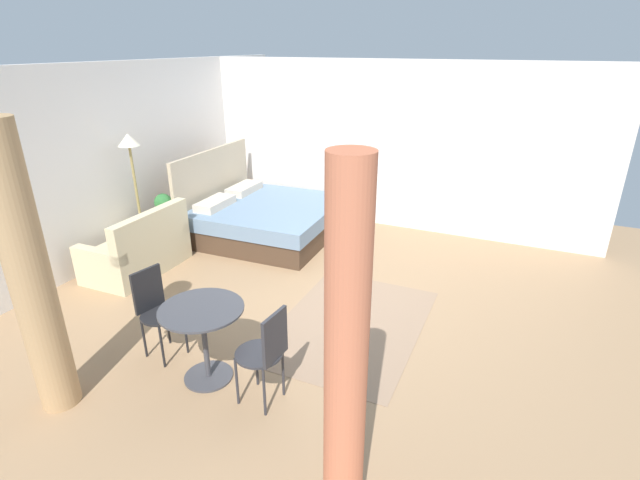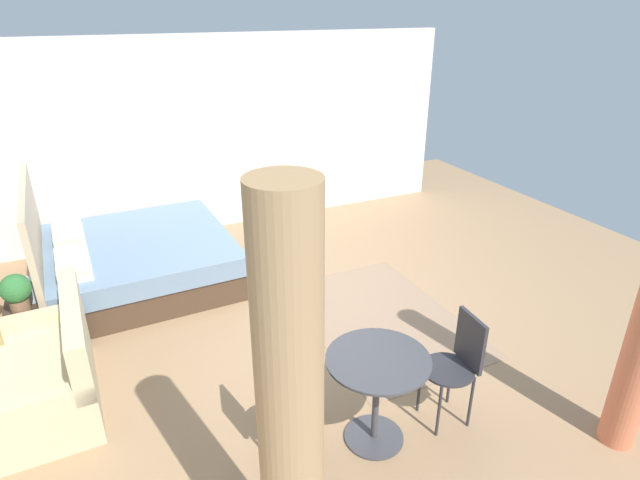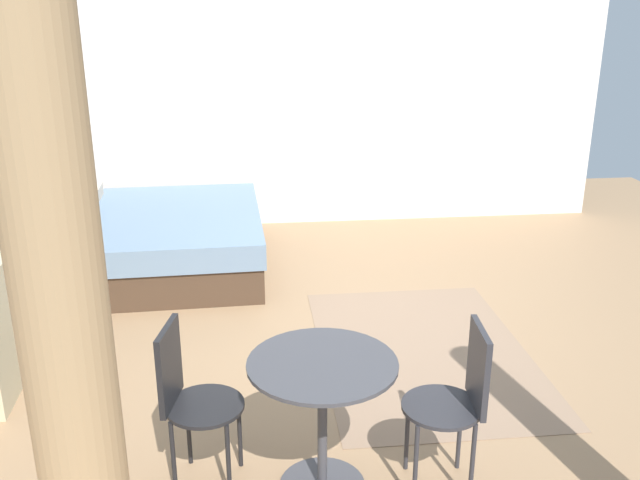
# 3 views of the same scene
# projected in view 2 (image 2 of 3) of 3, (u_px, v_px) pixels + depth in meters

# --- Properties ---
(ground_plane) EXTENTS (8.59, 9.49, 0.02)m
(ground_plane) POSITION_uv_depth(u_px,v_px,m) (319.00, 312.00, 5.50)
(ground_plane) COLOR #9E7A56
(wall_right) EXTENTS (0.12, 6.49, 2.64)m
(wall_right) POSITION_uv_depth(u_px,v_px,m) (235.00, 134.00, 7.24)
(wall_right) COLOR silver
(wall_right) RESTS_ON ground
(area_rug) EXTENTS (2.15, 1.47, 0.01)m
(area_rug) POSITION_uv_depth(u_px,v_px,m) (380.00, 318.00, 5.37)
(area_rug) COLOR #93755B
(area_rug) RESTS_ON ground
(bed) EXTENTS (2.07, 2.09, 1.31)m
(bed) POSITION_uv_depth(u_px,v_px,m) (133.00, 259.00, 5.94)
(bed) COLOR #473323
(bed) RESTS_ON ground
(couch) EXTENTS (1.33, 0.82, 0.88)m
(couch) POSITION_uv_depth(u_px,v_px,m) (47.00, 374.00, 4.13)
(couch) COLOR beige
(couch) RESTS_ON ground
(nightstand) EXTENTS (0.50, 0.40, 0.46)m
(nightstand) POSITION_uv_depth(u_px,v_px,m) (34.00, 329.00, 4.80)
(nightstand) COLOR #38281E
(nightstand) RESTS_ON ground
(potted_plant) EXTENTS (0.26, 0.26, 0.39)m
(potted_plant) POSITION_uv_depth(u_px,v_px,m) (16.00, 292.00, 4.51)
(potted_plant) COLOR brown
(potted_plant) RESTS_ON nightstand
(vase) EXTENTS (0.13, 0.13, 0.23)m
(vase) POSITION_uv_depth(u_px,v_px,m) (31.00, 290.00, 4.77)
(vase) COLOR silver
(vase) RESTS_ON nightstand
(balcony_table) EXTENTS (0.74, 0.74, 0.74)m
(balcony_table) POSITION_uv_depth(u_px,v_px,m) (377.00, 383.00, 3.68)
(balcony_table) COLOR #3F3F44
(balcony_table) RESTS_ON ground
(cafe_chair_near_window) EXTENTS (0.47, 0.47, 0.89)m
(cafe_chair_near_window) POSITION_uv_depth(u_px,v_px,m) (283.00, 397.00, 3.53)
(cafe_chair_near_window) COLOR black
(cafe_chair_near_window) RESTS_ON ground
(cafe_chair_near_couch) EXTENTS (0.43, 0.43, 0.91)m
(cafe_chair_near_couch) POSITION_uv_depth(u_px,v_px,m) (458.00, 359.00, 3.89)
(cafe_chair_near_couch) COLOR #2D2D33
(cafe_chair_near_couch) RESTS_ON ground
(curtain_right) EXTENTS (0.31, 0.31, 2.41)m
(curtain_right) POSITION_uv_depth(u_px,v_px,m) (291.00, 427.00, 2.39)
(curtain_right) COLOR tan
(curtain_right) RESTS_ON ground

